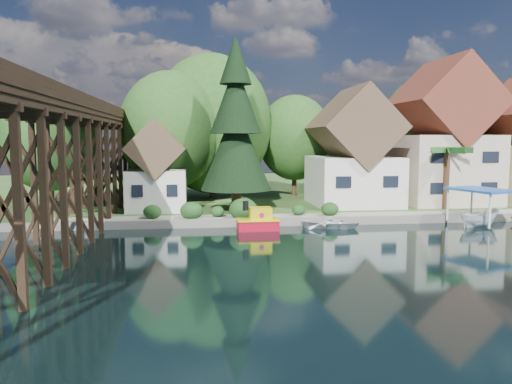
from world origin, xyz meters
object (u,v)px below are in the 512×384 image
house_left (353,155)px  palm_tree (447,152)px  trestle_bridge (69,158)px  tugboat (258,221)px  boat_canopy (480,210)px  house_center (442,141)px  shed (157,172)px  boat_white_a (331,222)px  conifer (236,127)px

house_left → palm_tree: (7.16, -4.05, 0.40)m
palm_tree → trestle_bridge: bearing=-167.3°
tugboat → boat_canopy: (16.88, -0.60, 0.59)m
house_center → tugboat: (-19.14, -10.06, -5.75)m
shed → palm_tree: (25.16, -2.55, 1.71)m
house_center → shed: bearing=-175.8°
boat_white_a → boat_canopy: 11.41m
house_center → shed: 27.20m
house_center → boat_canopy: size_ratio=2.65×
boat_white_a → boat_canopy: bearing=-74.0°
palm_tree → tugboat: size_ratio=1.85×
shed → boat_canopy: size_ratio=1.50×
trestle_bridge → house_center: (32.00, 11.33, 1.07)m
trestle_bridge → tugboat: 13.75m
house_center → palm_tree: house_center is taller
shed → boat_white_a: 15.81m
palm_tree → boat_canopy: 7.47m
house_center → boat_white_a: 17.73m
house_center → boat_white_a: (-13.60, -9.69, -5.97)m
boat_canopy → tugboat: bearing=178.0°
house_left → shed: (-18.00, -1.50, -1.31)m
trestle_bridge → house_center: bearing=19.5°
boat_canopy → house_center: bearing=78.0°
tugboat → boat_white_a: (5.54, 0.37, -0.22)m
tugboat → boat_canopy: bearing=-2.0°
house_center → tugboat: house_center is taller
trestle_bridge → boat_white_a: bearing=5.1°
trestle_bridge → tugboat: size_ratio=14.20×
trestle_bridge → conifer: conifer is taller
house_left → shed: bearing=-175.2°
trestle_bridge → shed: (5.00, 9.33, -1.52)m
boat_canopy → trestle_bridge: bearing=-178.7°
trestle_bridge → palm_tree: size_ratio=7.66×
palm_tree → boat_canopy: palm_tree is taller
conifer → palm_tree: bearing=-3.8°
house_left → palm_tree: size_ratio=1.91×
house_center → palm_tree: 4.99m
shed → boat_white_a: (13.40, -7.69, -3.38)m
house_center → palm_tree: size_ratio=2.41×
house_left → boat_white_a: house_left is taller
trestle_bridge → shed: size_ratio=5.63×
house_center → boat_canopy: house_center is taller
house_center → palm_tree: bearing=-112.0°
shed → conifer: bearing=-11.1°
trestle_bridge → tugboat: (12.86, 1.27, -4.68)m
palm_tree → tugboat: palm_tree is taller
house_center → boat_white_a: bearing=-144.5°
shed → boat_white_a: shed is taller
conifer → tugboat: conifer is taller
house_center → house_left: bearing=-176.8°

